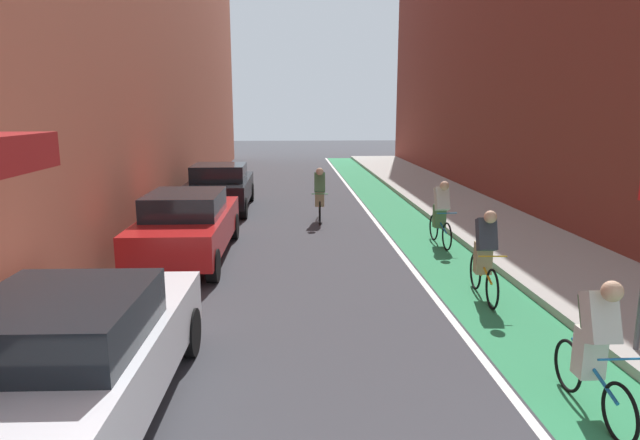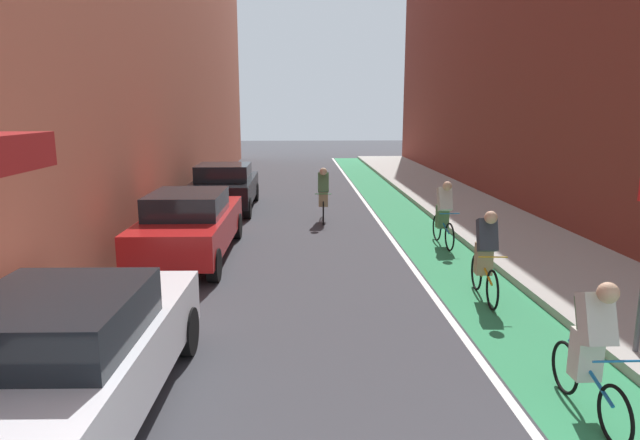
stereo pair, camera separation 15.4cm
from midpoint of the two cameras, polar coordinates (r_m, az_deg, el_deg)
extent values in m
plane|color=#38383D|center=(16.48, -0.90, -0.11)|extent=(84.56, 84.56, 0.00)
cube|color=#2D8451|center=(18.76, 8.13, 1.20)|extent=(1.60, 38.44, 0.00)
cube|color=white|center=(18.61, 5.40, 1.19)|extent=(0.12, 38.44, 0.00)
cube|color=#A8A59E|center=(19.31, 14.95, 1.43)|extent=(3.06, 38.44, 0.14)
cube|color=brown|center=(22.13, 21.47, 19.79)|extent=(2.40, 34.44, 13.59)
cube|color=silver|center=(6.48, -23.90, -13.57)|extent=(1.93, 4.50, 0.70)
cube|color=black|center=(6.08, -25.16, -9.48)|extent=(1.64, 1.91, 0.55)
cylinder|color=black|center=(8.34, -24.52, -10.58)|extent=(0.24, 0.67, 0.66)
cylinder|color=black|center=(7.83, -13.18, -11.24)|extent=(0.24, 0.67, 0.66)
cube|color=red|center=(12.66, -12.95, -0.82)|extent=(1.83, 4.75, 0.70)
cube|color=black|center=(12.33, -13.28, 1.56)|extent=(1.58, 2.01, 0.55)
cylinder|color=black|center=(14.64, -14.59, -0.65)|extent=(0.23, 0.66, 0.66)
cylinder|color=black|center=(14.36, -8.36, -0.63)|extent=(0.23, 0.66, 0.66)
cylinder|color=black|center=(11.24, -18.68, -4.54)|extent=(0.23, 0.66, 0.66)
cylinder|color=black|center=(10.87, -10.57, -4.65)|extent=(0.23, 0.66, 0.66)
cube|color=black|center=(18.60, -9.60, 3.19)|extent=(1.91, 4.45, 0.70)
cube|color=black|center=(18.31, -9.74, 4.87)|extent=(1.68, 1.87, 0.55)
cylinder|color=black|center=(20.41, -11.43, 2.86)|extent=(0.22, 0.66, 0.66)
cylinder|color=black|center=(20.22, -6.53, 2.93)|extent=(0.22, 0.66, 0.66)
cylinder|color=black|center=(17.16, -13.13, 1.17)|extent=(0.22, 0.66, 0.66)
cylinder|color=black|center=(16.92, -7.31, 1.24)|extent=(0.22, 0.66, 0.66)
torus|color=black|center=(6.54, 28.95, -17.41)|extent=(0.04, 0.63, 0.63)
torus|color=black|center=(7.35, 24.66, -13.75)|extent=(0.04, 0.63, 0.63)
cylinder|color=#1966A5|center=(6.84, 26.83, -13.83)|extent=(0.04, 0.96, 0.33)
cylinder|color=#1966A5|center=(6.95, 26.15, -12.63)|extent=(0.04, 0.12, 0.55)
cylinder|color=#1966A5|center=(6.36, 29.07, -12.72)|extent=(0.48, 0.03, 0.02)
cube|color=beige|center=(6.86, 26.52, -12.35)|extent=(0.28, 0.24, 0.56)
cube|color=beige|center=(6.60, 27.42, -9.10)|extent=(0.32, 0.40, 0.60)
sphere|color=tan|center=(6.37, 28.39, -6.68)|extent=(0.22, 0.22, 0.22)
cube|color=#4C7247|center=(6.69, 26.91, -8.58)|extent=(0.26, 0.27, 0.39)
torus|color=black|center=(9.69, 17.92, -6.94)|extent=(0.09, 0.69, 0.69)
torus|color=black|center=(10.66, 16.35, -5.18)|extent=(0.09, 0.69, 0.69)
cylinder|color=gold|center=(10.11, 17.17, -4.83)|extent=(0.11, 0.96, 0.33)
cylinder|color=gold|center=(10.26, 16.92, -4.12)|extent=(0.04, 0.12, 0.55)
cylinder|color=gold|center=(9.61, 17.99, -3.68)|extent=(0.48, 0.06, 0.02)
cube|color=tan|center=(10.17, 17.06, -3.86)|extent=(0.30, 0.26, 0.56)
cube|color=#333842|center=(9.94, 17.41, -1.49)|extent=(0.35, 0.42, 0.60)
sphere|color=tan|center=(9.73, 17.78, 0.25)|extent=(0.22, 0.22, 0.22)
cube|color=#4C7247|center=(10.05, 17.23, -1.22)|extent=(0.28, 0.29, 0.39)
torus|color=black|center=(13.35, 13.64, -1.73)|extent=(0.06, 0.68, 0.67)
torus|color=black|center=(14.33, 12.35, -0.77)|extent=(0.06, 0.68, 0.67)
cylinder|color=#1966A5|center=(13.80, 13.01, -0.34)|extent=(0.08, 0.96, 0.33)
cylinder|color=#1966A5|center=(13.95, 12.80, 0.13)|extent=(0.04, 0.12, 0.55)
cylinder|color=#1966A5|center=(13.32, 13.65, 0.66)|extent=(0.48, 0.04, 0.02)
cube|color=#4C7247|center=(13.86, 12.91, 0.35)|extent=(0.29, 0.25, 0.56)
cube|color=beige|center=(13.66, 13.16, 2.14)|extent=(0.33, 0.41, 0.60)
sphere|color=tan|center=(13.47, 13.42, 3.46)|extent=(0.22, 0.22, 0.22)
cube|color=#333842|center=(13.78, 13.01, 2.31)|extent=(0.27, 0.28, 0.39)
torus|color=black|center=(15.90, 0.63, 0.73)|extent=(0.07, 0.69, 0.69)
torus|color=black|center=(16.94, 0.60, 1.39)|extent=(0.07, 0.69, 0.69)
cylinder|color=#338C3F|center=(16.38, 0.61, 1.82)|extent=(0.08, 0.96, 0.33)
cylinder|color=#338C3F|center=(16.55, 0.61, 2.20)|extent=(0.04, 0.12, 0.55)
cylinder|color=#338C3F|center=(15.89, 0.63, 2.73)|extent=(0.48, 0.05, 0.02)
cube|color=tan|center=(16.46, 0.61, 2.40)|extent=(0.29, 0.25, 0.56)
cube|color=#4C7247|center=(16.27, 0.62, 3.93)|extent=(0.34, 0.41, 0.60)
sphere|color=tan|center=(16.07, 0.63, 5.06)|extent=(0.22, 0.22, 0.22)
cube|color=beige|center=(16.39, 0.62, 4.06)|extent=(0.27, 0.29, 0.39)
camera|label=1|loc=(0.08, -89.54, 0.09)|focal=30.78mm
camera|label=2|loc=(0.08, 90.46, -0.09)|focal=30.78mm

